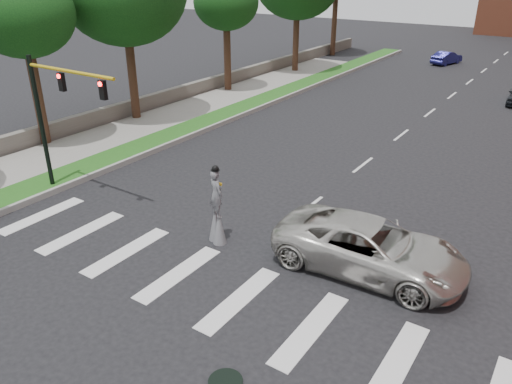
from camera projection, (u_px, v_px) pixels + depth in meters
The scene contains 12 objects.
ground_plane at pixel (188, 301), 15.80m from camera, with size 160.00×160.00×0.00m, color black.
grass_median at pixel (249, 106), 36.61m from camera, with size 2.00×60.00×0.25m, color #1C5117.
median_curb at pixel (261, 108), 36.08m from camera, with size 0.20×60.00×0.28m, color gray.
sidewalk_left at pixel (116, 135), 30.62m from camera, with size 4.00×60.00×0.18m, color gray.
stone_wall at pixel (207, 85), 40.72m from camera, with size 0.50×56.00×1.10m, color #5F5951.
manhole at pixel (225, 381), 12.77m from camera, with size 0.90×0.90×0.04m, color black.
traffic_signal at pixel (55, 107), 21.25m from camera, with size 5.30×0.23×6.20m.
stilt_performer at pixel (217, 211), 18.67m from camera, with size 0.81×0.68×3.14m.
suv_crossing at pixel (370, 247), 17.05m from camera, with size 3.04×6.58×1.83m, color beige.
car_mid at pixel (447, 58), 51.65m from camera, with size 1.39×3.98×1.31m, color navy.
tree_1 at pixel (22, 15), 26.10m from camera, with size 5.41×5.41×9.59m.
tree_3 at pixel (226, 3), 38.28m from camera, with size 5.04×5.04×9.07m.
Camera 1 is at (8.97, -9.47, 9.81)m, focal length 35.00 mm.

